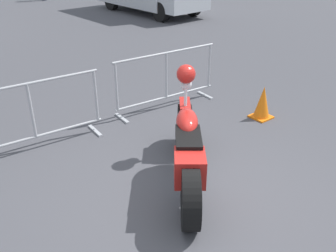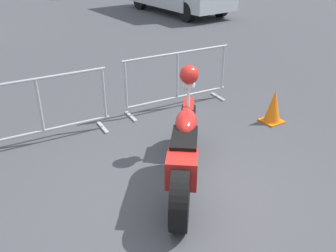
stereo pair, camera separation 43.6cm
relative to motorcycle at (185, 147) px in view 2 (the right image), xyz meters
name	(u,v)px [view 2 (the right image)]	position (x,y,z in m)	size (l,w,h in m)	color
ground_plane	(188,198)	(-0.17, -0.33, -0.52)	(120.00, 120.00, 0.00)	#424247
motorcycle	(185,147)	(0.00, 0.00, 0.00)	(1.64, 2.01, 1.36)	black
crowd_barrier_near	(40,110)	(-1.25, 2.05, 0.03)	(2.14, 0.57, 1.07)	#9EA0A5
crowd_barrier_far	(177,80)	(1.25, 2.05, 0.03)	(2.14, 0.57, 1.07)	#9EA0A5
traffic_cone	(274,107)	(2.30, 0.63, -0.23)	(0.34, 0.34, 0.59)	orange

